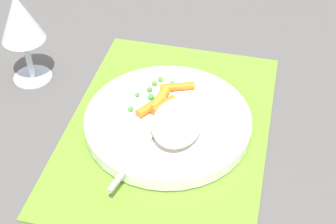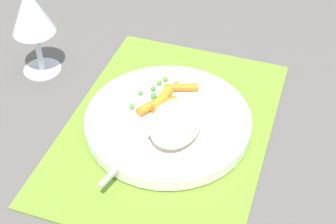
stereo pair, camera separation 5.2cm
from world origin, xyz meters
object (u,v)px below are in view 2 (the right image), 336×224
fork (156,128)px  wine_glass (31,13)px  plate (168,122)px  rice_mound (175,123)px  carrot_portion (164,100)px

fork → wine_glass: (0.10, 0.25, 0.09)m
plate → fork: (-0.03, 0.01, 0.01)m
rice_mound → fork: bearing=99.5°
plate → rice_mound: bearing=-143.0°
rice_mound → wine_glass: bearing=70.6°
carrot_portion → wine_glass: size_ratio=0.60×
rice_mound → carrot_portion: (0.05, 0.04, -0.01)m
carrot_portion → fork: size_ratio=0.46×
rice_mound → wine_glass: 0.30m
carrot_portion → rice_mound: bearing=-146.9°
rice_mound → fork: rice_mound is taller
carrot_portion → wine_glass: (0.04, 0.24, 0.08)m
fork → wine_glass: size_ratio=1.32×
carrot_portion → wine_glass: wine_glass is taller
rice_mound → fork: size_ratio=0.48×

